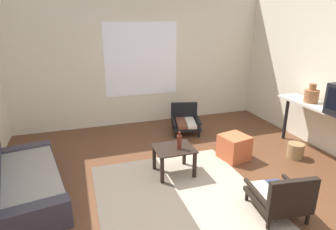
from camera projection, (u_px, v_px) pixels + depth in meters
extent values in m
plane|color=#56331E|center=(199.00, 200.00, 3.61)|extent=(7.80, 7.80, 0.00)
cube|color=beige|center=(141.00, 59.00, 5.93)|extent=(5.60, 0.12, 2.70)
cube|color=white|center=(141.00, 60.00, 5.87)|extent=(1.51, 0.01, 1.47)
cube|color=#4C4238|center=(139.00, 201.00, 3.58)|extent=(1.02, 2.08, 0.01)
cube|color=gray|center=(213.00, 187.00, 3.88)|extent=(1.02, 2.08, 0.01)
cube|color=#38333D|center=(28.00, 187.00, 3.69)|extent=(1.09, 1.93, 0.21)
cube|color=gray|center=(28.00, 176.00, 3.65)|extent=(0.97, 1.74, 0.10)
cube|color=#38333D|center=(24.00, 157.00, 4.35)|extent=(0.81, 0.31, 0.34)
cube|color=#38333D|center=(32.00, 221.00, 2.98)|extent=(0.81, 0.31, 0.34)
cube|color=black|center=(174.00, 148.00, 4.09)|extent=(0.56, 0.48, 0.02)
cube|color=black|center=(154.00, 158.00, 4.27)|extent=(0.04, 0.04, 0.39)
cube|color=black|center=(184.00, 153.00, 4.41)|extent=(0.04, 0.04, 0.39)
cube|color=black|center=(162.00, 171.00, 3.91)|extent=(0.04, 0.04, 0.39)
cube|color=black|center=(195.00, 165.00, 4.05)|extent=(0.04, 0.04, 0.39)
cylinder|color=black|center=(199.00, 134.00, 5.46)|extent=(0.04, 0.04, 0.13)
cylinder|color=black|center=(175.00, 135.00, 5.43)|extent=(0.04, 0.04, 0.13)
cylinder|color=black|center=(195.00, 124.00, 5.97)|extent=(0.04, 0.04, 0.13)
cylinder|color=black|center=(173.00, 125.00, 5.94)|extent=(0.04, 0.04, 0.13)
cube|color=black|center=(186.00, 125.00, 5.67)|extent=(0.66, 0.73, 0.05)
cube|color=beige|center=(190.00, 123.00, 5.64)|extent=(0.31, 0.58, 0.06)
cube|color=brown|center=(181.00, 123.00, 5.63)|extent=(0.31, 0.58, 0.06)
cube|color=black|center=(184.00, 111.00, 5.87)|extent=(0.53, 0.20, 0.35)
cube|color=black|center=(198.00, 119.00, 5.65)|extent=(0.19, 0.61, 0.04)
cube|color=black|center=(173.00, 120.00, 5.62)|extent=(0.19, 0.61, 0.04)
cylinder|color=black|center=(247.00, 196.00, 3.56)|extent=(0.04, 0.04, 0.14)
cylinder|color=black|center=(281.00, 192.00, 3.65)|extent=(0.04, 0.04, 0.14)
cylinder|color=black|center=(268.00, 224.00, 3.08)|extent=(0.04, 0.04, 0.14)
cylinder|color=black|center=(307.00, 218.00, 3.16)|extent=(0.04, 0.04, 0.14)
cube|color=black|center=(276.00, 199.00, 3.33)|extent=(0.62, 0.66, 0.05)
cube|color=beige|center=(268.00, 195.00, 3.32)|extent=(0.25, 0.56, 0.06)
cube|color=#2D3856|center=(284.00, 193.00, 3.35)|extent=(0.25, 0.56, 0.06)
cube|color=black|center=(293.00, 197.00, 3.01)|extent=(0.55, 0.14, 0.39)
cube|color=black|center=(257.00, 193.00, 3.25)|extent=(0.12, 0.60, 0.04)
cube|color=black|center=(298.00, 188.00, 3.34)|extent=(0.12, 0.60, 0.04)
cube|color=#BC5633|center=(234.00, 147.00, 4.60)|extent=(0.48, 0.48, 0.40)
cube|color=beige|center=(329.00, 110.00, 4.39)|extent=(0.39, 1.88, 0.04)
cylinder|color=black|center=(286.00, 118.00, 5.32)|extent=(0.06, 0.06, 0.81)
cube|color=black|center=(336.00, 100.00, 3.97)|extent=(0.01, 0.28, 0.31)
cylinder|color=#935B38|center=(311.00, 96.00, 4.69)|extent=(0.22, 0.22, 0.21)
cylinder|color=#935B38|center=(313.00, 87.00, 4.64)|extent=(0.11, 0.11, 0.10)
cylinder|color=#5B2319|center=(179.00, 142.00, 4.03)|extent=(0.07, 0.07, 0.20)
cylinder|color=#5B2319|center=(179.00, 134.00, 3.98)|extent=(0.03, 0.03, 0.06)
cylinder|color=olive|center=(295.00, 151.00, 4.66)|extent=(0.26, 0.26, 0.24)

